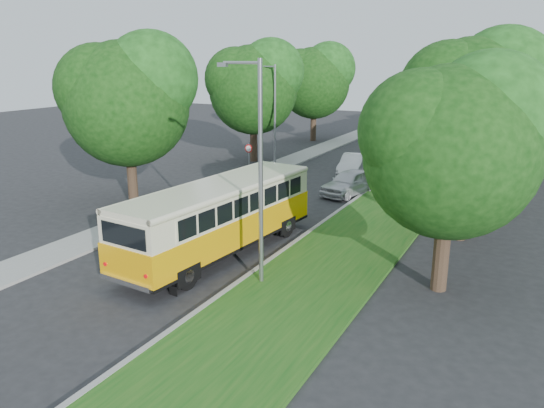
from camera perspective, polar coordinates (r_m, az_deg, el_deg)
The scene contains 13 objects.
ground at distance 23.74m, azimuth -7.43°, elevation -4.36°, with size 120.00×120.00×0.00m, color #242426.
curb at distance 26.27m, azimuth 5.32°, elevation -2.14°, with size 0.20×70.00×0.15m, color gray.
grass_verge at distance 25.54m, azimuth 10.21°, elevation -2.88°, with size 4.50×70.00×0.13m, color #175115.
sidewalk at distance 30.28m, azimuth -9.56°, elevation 0.08°, with size 2.20×70.00×0.12m, color gray.
treeline at distance 37.58m, azimuth 12.58°, elevation 12.01°, with size 24.27×41.91×9.46m.
lamppost_near at distance 18.35m, azimuth -1.49°, elevation 4.02°, with size 1.71×0.16×8.00m.
lamppost_far at distance 38.69m, azimuth 0.18°, elevation 9.77°, with size 1.71×0.16×7.50m.
warning_sign at distance 35.43m, azimuth -2.52°, elevation 5.29°, with size 0.56×0.10×2.50m.
vintage_bus at distance 22.04m, azimuth -5.65°, elevation -1.64°, with size 2.69×10.43×3.10m, color #FAAB07, non-canonical shape.
car_silver at distance 32.19m, azimuth 8.32°, elevation 2.33°, with size 1.77×4.41×1.50m, color silver.
car_white at distance 37.80m, azimuth 8.71°, elevation 4.23°, with size 1.50×4.31×1.42m, color silver.
car_blue at distance 41.05m, azimuth 10.66°, elevation 4.96°, with size 1.82×4.48×1.30m, color navy.
car_grey at distance 48.01m, azimuth 14.21°, elevation 6.30°, with size 2.24×4.87×1.35m, color slate.
Camera 1 is at (12.89, -18.24, 8.06)m, focal length 35.00 mm.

